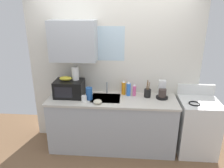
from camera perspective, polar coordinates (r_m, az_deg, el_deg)
kitchen_wall_assembly at (r=3.60m, az=-1.23°, el=4.66°), size 2.83×0.42×2.50m
counter_unit at (r=3.64m, az=-0.03°, el=-10.25°), size 2.06×0.63×0.90m
sink_faucet at (r=3.63m, az=-1.32°, el=-0.95°), size 0.03×0.03×0.19m
stove_range at (r=3.81m, az=21.49°, el=-10.37°), size 0.60×0.60×1.08m
microwave at (r=3.55m, az=-11.23°, el=-1.17°), size 0.46×0.35×0.27m
banana_bunch at (r=3.51m, az=-12.19°, el=1.45°), size 0.20×0.11×0.07m
paper_towel_roll at (r=3.49m, az=-9.69°, el=2.83°), size 0.11×0.11×0.22m
coffee_maker at (r=3.53m, az=13.14°, el=-1.96°), size 0.19×0.21×0.28m
dish_soap_bottle_orange at (r=3.58m, az=3.09°, el=-0.98°), size 0.07×0.07×0.24m
dish_soap_bottle_blue at (r=3.53m, az=4.41°, el=-1.30°), size 0.07×0.07×0.24m
dish_soap_bottle_pink at (r=3.54m, az=5.93°, el=-1.63°), size 0.06×0.06×0.20m
cereal_canister at (r=3.40m, az=-6.08°, el=-2.52°), size 0.10×0.10×0.20m
mug_white at (r=3.35m, az=-7.42°, el=-3.88°), size 0.08×0.08×0.09m
utensil_crock at (r=3.53m, az=9.38°, el=-2.32°), size 0.11×0.11×0.29m
small_bowl at (r=3.27m, az=-3.83°, el=-4.69°), size 0.13×0.13×0.06m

